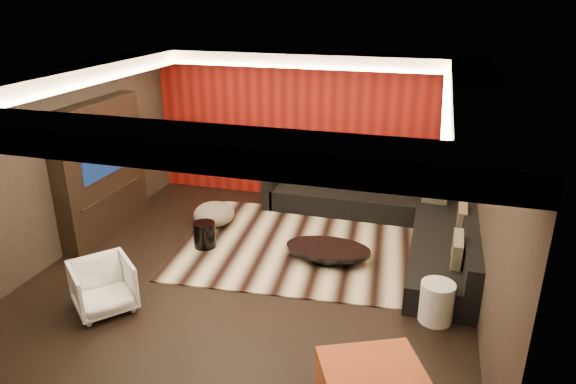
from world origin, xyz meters
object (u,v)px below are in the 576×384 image
(drum_stool, at_px, (205,235))
(sectional_sofa, at_px, (392,218))
(armchair, at_px, (103,286))
(coffee_table, at_px, (328,254))
(white_side_table, at_px, (437,302))

(drum_stool, height_order, sectional_sofa, sectional_sofa)
(drum_stool, bearing_deg, armchair, -104.71)
(drum_stool, distance_m, sectional_sofa, 3.09)
(coffee_table, height_order, sectional_sofa, sectional_sofa)
(coffee_table, xyz_separation_m, drum_stool, (-1.95, -0.11, 0.10))
(coffee_table, relative_size, armchair, 1.77)
(coffee_table, distance_m, white_side_table, 1.92)
(drum_stool, relative_size, white_side_table, 0.79)
(coffee_table, relative_size, drum_stool, 3.13)
(white_side_table, bearing_deg, armchair, -167.01)
(coffee_table, distance_m, drum_stool, 1.96)
(drum_stool, bearing_deg, sectional_sofa, 26.34)
(white_side_table, distance_m, sectional_sofa, 2.46)
(armchair, distance_m, sectional_sofa, 4.62)
(coffee_table, relative_size, sectional_sofa, 0.35)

